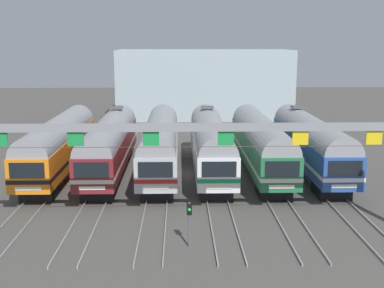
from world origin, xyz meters
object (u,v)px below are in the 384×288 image
Objects in this scene: commuter_train_maroon at (110,143)px; commuter_train_blue at (310,142)px; commuter_train_stainless at (160,143)px; commuter_train_orange at (59,143)px; catenary_gantry at (189,143)px; yard_signal_mast at (189,216)px; commuter_train_green at (261,142)px; commuter_train_white at (211,142)px.

commuter_train_blue is at bearing 0.00° from commuter_train_maroon.
commuter_train_orange is at bearing 180.00° from commuter_train_stainless.
commuter_train_blue is 17.26m from catenary_gantry.
yard_signal_mast is at bearing -82.28° from commuter_train_stainless.
commuter_train_green is (16.68, 0.00, 0.00)m from commuter_train_orange.
commuter_train_orange is 8.34m from commuter_train_stainless.
commuter_train_maroon is 0.69× the size of catenary_gantry.
commuter_train_white reaches higher than commuter_train_orange.
commuter_train_green is at bearing -179.94° from commuter_train_blue.
catenary_gantry is at bearing 90.00° from yard_signal_mast.
commuter_train_white is 13.92m from catenary_gantry.
commuter_train_orange is at bearing 180.00° from commuter_train_green.
catenary_gantry is at bearing -81.22° from commuter_train_stainless.
commuter_train_orange is 1.00× the size of commuter_train_maroon.
commuter_train_orange is 7.21× the size of yard_signal_mast.
yard_signal_mast is (-6.26, -15.38, -0.93)m from commuter_train_green.
catenary_gantry reaches higher than commuter_train_blue.
catenary_gantry is (-6.26, -13.49, 2.67)m from commuter_train_green.
commuter_train_white is at bearing 180.00° from commuter_train_blue.
commuter_train_blue is at bearing 0.01° from commuter_train_orange.
commuter_train_maroon is at bearing 180.00° from commuter_train_white.
yard_signal_mast is (-2.09, -15.39, -0.93)m from commuter_train_white.
commuter_train_stainless is at bearing -0.06° from commuter_train_maroon.
commuter_train_orange is at bearing -179.98° from commuter_train_white.
commuter_train_white is (8.34, 0.00, 0.00)m from commuter_train_maroon.
commuter_train_orange is at bearing 124.12° from yard_signal_mast.
commuter_train_maroon is at bearing 179.98° from commuter_train_green.
commuter_train_blue is (20.85, 0.00, 0.00)m from commuter_train_orange.
commuter_train_blue reaches higher than yard_signal_mast.
commuter_train_orange is 0.69× the size of catenary_gantry.
commuter_train_maroon is 7.21× the size of yard_signal_mast.
commuter_train_orange is 18.61m from yard_signal_mast.
catenary_gantry is (-10.43, -13.50, 2.67)m from commuter_train_blue.
commuter_train_white is 15.56m from yard_signal_mast.
commuter_train_green is at bearing -0.02° from commuter_train_maroon.
commuter_train_white is (4.17, 0.00, 0.00)m from commuter_train_stainless.
commuter_train_maroon is at bearing 114.86° from catenary_gantry.
commuter_train_orange is 1.00× the size of commuter_train_green.
commuter_train_white is at bearing 0.06° from commuter_train_stainless.
commuter_train_stainless is 0.69× the size of catenary_gantry.
commuter_train_stainless is 7.21× the size of yard_signal_mast.
commuter_train_orange and commuter_train_stainless have the same top height.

